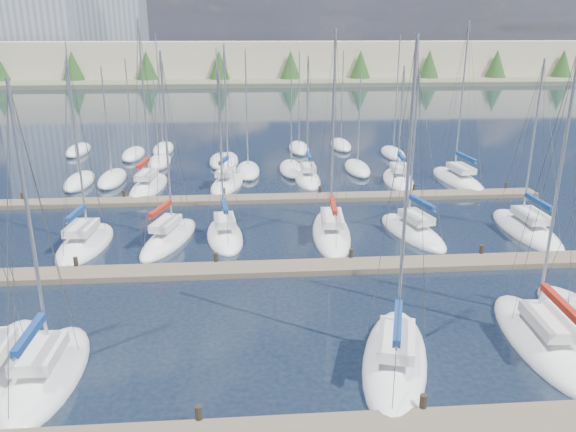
{
  "coord_description": "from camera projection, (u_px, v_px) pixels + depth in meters",
  "views": [
    {
      "loc": [
        -2.17,
        -13.62,
        13.3
      ],
      "look_at": [
        0.0,
        14.0,
        4.0
      ],
      "focal_mm": 35.0,
      "sensor_mm": 36.0,
      "label": 1
    }
  ],
  "objects": [
    {
      "name": "ground",
      "position": [
        261.0,
        134.0,
        73.97
      ],
      "size": [
        400.0,
        400.0,
        0.0
      ],
      "primitive_type": "plane",
      "color": "#182130",
      "rests_on": "ground"
    },
    {
      "name": "dock_mid",
      "position": [
        285.0,
        268.0,
        32.35
      ],
      "size": [
        44.0,
        1.93,
        1.1
      ],
      "color": "#6B5E4C",
      "rests_on": "ground"
    },
    {
      "name": "dock_far",
      "position": [
        273.0,
        198.0,
        45.58
      ],
      "size": [
        44.0,
        1.93,
        1.1
      ],
      "color": "#6B5E4C",
      "rests_on": "ground"
    },
    {
      "name": "sailboat_j",
      "position": [
        225.0,
        235.0,
        37.36
      ],
      "size": [
        3.02,
        6.91,
        11.59
      ],
      "rotation": [
        0.0,
        0.0,
        0.1
      ],
      "color": "white",
      "rests_on": "ground"
    },
    {
      "name": "sailboat_r",
      "position": [
        458.0,
        180.0,
        51.11
      ],
      "size": [
        3.43,
        9.27,
        14.71
      ],
      "rotation": [
        0.0,
        0.0,
        0.09
      ],
      "color": "white",
      "rests_on": "ground"
    },
    {
      "name": "sailboat_m",
      "position": [
        526.0,
        230.0,
        38.43
      ],
      "size": [
        2.74,
        8.78,
        12.22
      ],
      "rotation": [
        0.0,
        0.0,
        -0.0
      ],
      "color": "white",
      "rests_on": "ground"
    },
    {
      "name": "sailboat_i",
      "position": [
        169.0,
        238.0,
        36.8
      ],
      "size": [
        4.23,
        8.0,
        12.76
      ],
      "rotation": [
        0.0,
        0.0,
        -0.28
      ],
      "color": "white",
      "rests_on": "ground"
    },
    {
      "name": "sailboat_k",
      "position": [
        331.0,
        232.0,
        37.94
      ],
      "size": [
        3.35,
        9.51,
        14.05
      ],
      "rotation": [
        0.0,
        0.0,
        -0.09
      ],
      "color": "white",
      "rests_on": "ground"
    },
    {
      "name": "sailboat_l",
      "position": [
        412.0,
        232.0,
        38.05
      ],
      "size": [
        4.15,
        7.92,
        11.64
      ],
      "rotation": [
        0.0,
        0.0,
        0.23
      ],
      "color": "white",
      "rests_on": "ground"
    },
    {
      "name": "sailboat_h",
      "position": [
        85.0,
        243.0,
        35.99
      ],
      "size": [
        3.4,
        7.56,
        12.51
      ],
      "rotation": [
        0.0,
        0.0,
        -0.08
      ],
      "color": "white",
      "rests_on": "ground"
    },
    {
      "name": "sailboat_p",
      "position": [
        308.0,
        179.0,
        51.36
      ],
      "size": [
        2.3,
        6.76,
        11.76
      ],
      "rotation": [
        0.0,
        0.0,
        -0.01
      ],
      "color": "white",
      "rests_on": "ground"
    },
    {
      "name": "sailboat_c",
      "position": [
        47.0,
        374.0,
        22.42
      ],
      "size": [
        2.86,
        7.4,
        12.44
      ],
      "rotation": [
        0.0,
        0.0,
        -0.01
      ],
      "color": "white",
      "rests_on": "ground"
    },
    {
      "name": "sailboat_n",
      "position": [
        149.0,
        186.0,
        48.9
      ],
      "size": [
        3.44,
        8.5,
        14.85
      ],
      "rotation": [
        0.0,
        0.0,
        -0.12
      ],
      "color": "white",
      "rests_on": "ground"
    },
    {
      "name": "sailboat_o",
      "position": [
        227.0,
        184.0,
        49.65
      ],
      "size": [
        3.86,
        7.07,
        12.79
      ],
      "rotation": [
        0.0,
        0.0,
        -0.22
      ],
      "color": "white",
      "rests_on": "ground"
    },
    {
      "name": "sailboat_q",
      "position": [
        398.0,
        179.0,
        51.26
      ],
      "size": [
        3.52,
        7.68,
        10.97
      ],
      "rotation": [
        0.0,
        0.0,
        -0.12
      ],
      "color": "white",
      "rests_on": "ground"
    },
    {
      "name": "sailboat_e",
      "position": [
        542.0,
        340.0,
        24.85
      ],
      "size": [
        3.33,
        8.84,
        13.74
      ],
      "rotation": [
        0.0,
        0.0,
        -0.06
      ],
      "color": "white",
      "rests_on": "ground"
    },
    {
      "name": "sailboat_d",
      "position": [
        395.0,
        359.0,
        23.38
      ],
      "size": [
        4.97,
        8.9,
        13.87
      ],
      "rotation": [
        0.0,
        0.0,
        -0.29
      ],
      "color": "white",
      "rests_on": "ground"
    },
    {
      "name": "distant_boats",
      "position": [
        224.0,
        160.0,
        58.21
      ],
      "size": [
        36.93,
        20.75,
        13.3
      ],
      "color": "#9EA0A5",
      "rests_on": "ground"
    },
    {
      "name": "shoreline",
      "position": [
        202.0,
        50.0,
        155.46
      ],
      "size": [
        400.0,
        60.0,
        38.0
      ],
      "color": "#666B51",
      "rests_on": "ground"
    }
  ]
}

